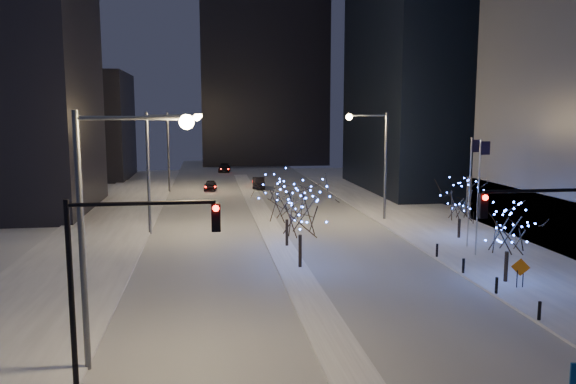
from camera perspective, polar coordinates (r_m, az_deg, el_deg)
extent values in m
plane|color=silver|center=(22.52, 6.47, -18.05)|extent=(160.00, 160.00, 0.00)
cube|color=#AEB4BD|center=(55.68, -2.71, -2.22)|extent=(20.00, 130.00, 0.02)
cube|color=white|center=(50.78, -2.16, -3.14)|extent=(2.00, 80.00, 0.15)
cube|color=white|center=(45.51, 18.48, -4.86)|extent=(10.00, 90.00, 0.15)
cube|color=white|center=(41.66, -20.23, -6.11)|extent=(8.00, 90.00, 0.15)
cube|color=black|center=(91.93, -21.45, 6.27)|extent=(18.00, 16.00, 16.00)
cube|color=black|center=(112.66, -2.57, 13.65)|extent=(24.00, 14.00, 42.00)
cylinder|color=#595E66|center=(22.58, -20.21, -4.96)|extent=(0.24, 0.24, 10.00)
cylinder|color=#595E66|center=(21.71, -15.60, 7.25)|extent=(4.00, 0.16, 0.16)
sphere|color=#FFD57F|center=(21.56, -10.27, 7.02)|extent=(0.56, 0.56, 0.56)
cylinder|color=#595E66|center=(47.03, -14.01, 1.81)|extent=(0.24, 0.24, 10.00)
cylinder|color=#595E66|center=(46.62, -11.73, 7.61)|extent=(4.00, 0.16, 0.16)
sphere|color=#FFD57F|center=(46.55, -9.25, 7.49)|extent=(0.56, 0.56, 0.56)
cylinder|color=#595E66|center=(71.86, -12.06, 3.92)|extent=(0.24, 0.24, 10.00)
cylinder|color=#595E66|center=(71.59, -10.56, 7.72)|extent=(4.00, 0.16, 0.16)
sphere|color=#FFD57F|center=(71.55, -8.94, 7.63)|extent=(0.56, 0.56, 0.56)
cylinder|color=#595E66|center=(52.38, 9.87, 2.53)|extent=(0.24, 0.24, 10.00)
cylinder|color=#595E66|center=(51.63, 8.13, 7.72)|extent=(3.50, 0.16, 0.16)
sphere|color=#FFD57F|center=(51.17, 6.23, 7.58)|extent=(0.56, 0.56, 0.56)
cylinder|color=black|center=(21.09, -21.13, -10.14)|extent=(0.20, 0.20, 7.00)
cylinder|color=black|center=(19.91, -14.58, -1.14)|extent=(5.00, 0.14, 0.14)
cube|color=black|center=(19.88, -7.34, -2.57)|extent=(0.32, 0.28, 1.00)
sphere|color=#FF0C05|center=(19.64, -7.35, -1.66)|extent=(0.22, 0.22, 0.22)
cylinder|color=black|center=(24.66, 24.40, 0.12)|extent=(5.00, 0.14, 0.14)
cube|color=black|center=(23.48, 19.17, -1.32)|extent=(0.32, 0.28, 1.00)
sphere|color=#FF0C05|center=(23.27, 19.42, -0.54)|extent=(0.22, 0.22, 0.22)
cylinder|color=silver|center=(40.38, 18.74, -0.58)|extent=(0.10, 0.10, 8.00)
cube|color=black|center=(40.20, 19.40, 4.23)|extent=(0.70, 0.03, 0.90)
cylinder|color=silver|center=(42.86, 17.94, -0.07)|extent=(0.10, 0.10, 8.00)
cube|color=black|center=(42.69, 18.56, 4.46)|extent=(0.70, 0.03, 0.90)
cylinder|color=black|center=(29.66, 24.18, -10.94)|extent=(0.16, 0.16, 0.90)
cylinder|color=black|center=(32.93, 20.42, -8.88)|extent=(0.16, 0.16, 0.90)
cylinder|color=black|center=(36.34, 17.39, -7.16)|extent=(0.16, 0.16, 0.90)
cylinder|color=black|center=(39.86, 14.90, -5.73)|extent=(0.16, 0.16, 0.90)
imported|color=black|center=(73.33, -7.91, 0.68)|extent=(1.81, 3.87, 1.28)
imported|color=black|center=(74.50, -3.00, 0.95)|extent=(2.01, 4.73, 1.52)
imported|color=black|center=(95.85, -6.49, 2.43)|extent=(2.30, 4.83, 1.36)
cylinder|color=black|center=(35.90, 1.24, -6.00)|extent=(0.22, 0.22, 2.09)
cylinder|color=black|center=(41.62, -0.11, -4.13)|extent=(0.22, 0.22, 1.96)
cylinder|color=black|center=(35.27, 21.28, -7.06)|extent=(0.22, 0.22, 1.78)
cylinder|color=black|center=(46.30, 16.99, -3.55)|extent=(0.22, 0.22, 1.48)
cylinder|color=black|center=(34.38, 22.24, -8.18)|extent=(0.05, 0.05, 0.99)
cylinder|color=black|center=(34.56, 22.76, -8.13)|extent=(0.05, 0.05, 0.99)
cube|color=orange|center=(34.29, 22.56, -7.07)|extent=(0.94, 0.46, 1.02)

